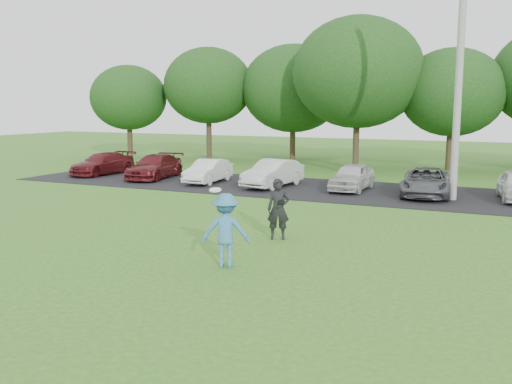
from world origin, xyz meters
TOP-DOWN VIEW (x-y plane):
  - ground at (0.00, 0.00)m, footprint 100.00×100.00m
  - parking_lot at (0.00, 13.00)m, footprint 32.00×6.50m
  - utility_pole at (4.33, 12.40)m, footprint 0.28×0.28m
  - frisbee_player at (0.58, 0.59)m, footprint 1.26×0.98m
  - camera_bystander at (0.63, 3.60)m, footprint 0.72×0.59m
  - parked_cars at (-0.60, 12.97)m, footprint 28.41×4.38m
  - tree_row at (1.51, 22.76)m, footprint 42.39×9.85m

SIDE VIEW (x-z plane):
  - ground at x=0.00m, z-range 0.00..0.00m
  - parking_lot at x=0.00m, z-range 0.00..0.03m
  - parked_cars at x=-0.60m, z-range 0.00..1.22m
  - camera_bystander at x=0.63m, z-range 0.00..1.69m
  - frisbee_player at x=0.58m, z-range -0.07..1.79m
  - tree_row at x=1.51m, z-range 0.59..9.23m
  - utility_pole at x=4.33m, z-range 0.00..10.99m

